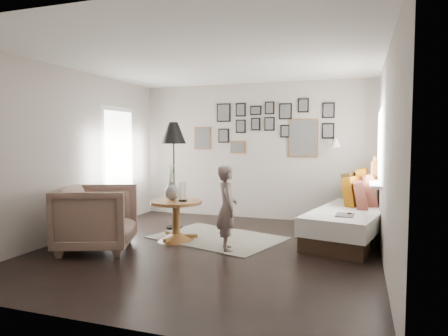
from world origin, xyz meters
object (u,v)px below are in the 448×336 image
(armchair, at_px, (97,218))
(magazine_basket, at_px, (71,231))
(vase, at_px, (172,189))
(demijohn_small, at_px, (361,240))
(child, at_px, (227,208))
(floor_lamp, at_px, (174,137))
(pedestal_table, at_px, (176,222))
(demijohn_large, at_px, (349,235))
(daybed, at_px, (350,218))

(armchair, distance_m, magazine_basket, 0.62)
(vase, xyz_separation_m, demijohn_small, (2.72, 0.17, -0.60))
(vase, distance_m, demijohn_small, 2.79)
(magazine_basket, distance_m, child, 2.32)
(floor_lamp, bearing_deg, pedestal_table, -62.07)
(demijohn_large, bearing_deg, daybed, 90.43)
(pedestal_table, bearing_deg, daybed, 20.17)
(armchair, distance_m, child, 1.79)
(demijohn_large, bearing_deg, demijohn_small, -36.27)
(pedestal_table, xyz_separation_m, demijohn_large, (2.48, 0.31, -0.08))
(armchair, relative_size, demijohn_large, 1.90)
(vase, distance_m, child, 1.03)
(demijohn_small, bearing_deg, pedestal_table, -175.82)
(floor_lamp, height_order, demijohn_large, floor_lamp)
(armchair, bearing_deg, demijohn_large, -92.17)
(pedestal_table, relative_size, demijohn_small, 1.64)
(demijohn_small, distance_m, child, 1.85)
(pedestal_table, xyz_separation_m, vase, (-0.08, 0.02, 0.49))
(vase, bearing_deg, floor_lamp, 113.59)
(vase, height_order, demijohn_small, vase)
(pedestal_table, height_order, armchair, armchair)
(child, bearing_deg, daybed, -79.77)
(floor_lamp, height_order, magazine_basket, floor_lamp)
(pedestal_table, distance_m, demijohn_small, 2.65)
(daybed, xyz_separation_m, floor_lamp, (-2.88, -0.15, 1.24))
(demijohn_small, bearing_deg, magazine_basket, -167.56)
(armchair, bearing_deg, vase, -62.01)
(floor_lamp, relative_size, demijohn_large, 3.52)
(armchair, height_order, child, child)
(pedestal_table, relative_size, demijohn_large, 1.49)
(floor_lamp, xyz_separation_m, magazine_basket, (-0.95, -1.45, -1.37))
(vase, height_order, armchair, vase)
(floor_lamp, relative_size, magazine_basket, 4.34)
(armchair, height_order, demijohn_small, armchair)
(floor_lamp, bearing_deg, demijohn_small, -10.60)
(pedestal_table, height_order, child, child)
(vase, xyz_separation_m, demijohn_large, (2.56, 0.29, -0.57))
(pedestal_table, bearing_deg, magazine_basket, -153.07)
(demijohn_large, bearing_deg, magazine_basket, -165.35)
(demijohn_large, height_order, demijohn_small, demijohn_large)
(vase, relative_size, armchair, 0.56)
(vase, distance_m, daybed, 2.74)
(child, bearing_deg, floor_lamp, 25.58)
(magazine_basket, bearing_deg, demijohn_small, 12.44)
(demijohn_large, distance_m, demijohn_small, 0.20)
(armchair, relative_size, child, 0.83)
(magazine_basket, height_order, demijohn_large, demijohn_large)
(floor_lamp, xyz_separation_m, demijohn_small, (3.05, -0.57, -1.39))
(vase, relative_size, child, 0.47)
(floor_lamp, distance_m, demijohn_large, 3.22)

